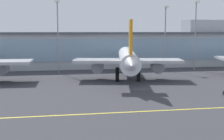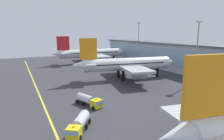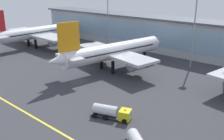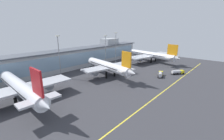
# 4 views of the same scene
# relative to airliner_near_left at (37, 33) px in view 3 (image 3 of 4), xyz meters

# --- Properties ---
(ground_plane) EXTENTS (201.45, 201.45, 0.00)m
(ground_plane) POSITION_rel_airliner_near_left_xyz_m (48.81, -17.66, -6.55)
(ground_plane) COLOR #38383D
(taxiway_centreline_stripe) EXTENTS (161.16, 0.50, 0.01)m
(taxiway_centreline_stripe) POSITION_rel_airliner_near_left_xyz_m (48.81, -39.66, -6.55)
(taxiway_centreline_stripe) COLOR yellow
(taxiway_centreline_stripe) RESTS_ON ground
(terminal_building) EXTENTS (146.89, 14.00, 19.91)m
(terminal_building) POSITION_rel_airliner_near_left_xyz_m (50.35, 31.66, 1.21)
(terminal_building) COLOR #ADB2B7
(terminal_building) RESTS_ON ground
(airliner_near_left) EXTENTS (41.70, 51.64, 17.94)m
(airliner_near_left) POSITION_rel_airliner_near_left_xyz_m (0.00, 0.00, 0.00)
(airliner_near_left) COLOR black
(airliner_near_left) RESTS_ON ground
(airliner_near_right) EXTENTS (34.36, 47.58, 17.90)m
(airliner_near_right) POSITION_rel_airliner_near_left_xyz_m (49.47, -2.65, -0.00)
(airliner_near_right) COLOR black
(airliner_near_right) RESTS_ON ground
(baggage_tug_near) EXTENTS (9.32, 5.54, 2.90)m
(baggage_tug_near) POSITION_rel_airliner_near_left_xyz_m (71.22, -28.43, -5.04)
(baggage_tug_near) COLOR black
(baggage_tug_near) RESTS_ON ground
(apron_light_mast_west) EXTENTS (1.80, 1.80, 25.88)m
(apron_light_mast_west) POSITION_rel_airliner_near_left_xyz_m (28.56, 17.83, 10.15)
(apron_light_mast_west) COLOR gray
(apron_light_mast_west) RESTS_ON ground
(apron_light_mast_east) EXTENTS (1.80, 1.80, 24.44)m
(apron_light_mast_east) POSITION_rel_airliner_near_left_xyz_m (68.56, 17.02, 9.36)
(apron_light_mast_east) COLOR gray
(apron_light_mast_east) RESTS_ON ground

